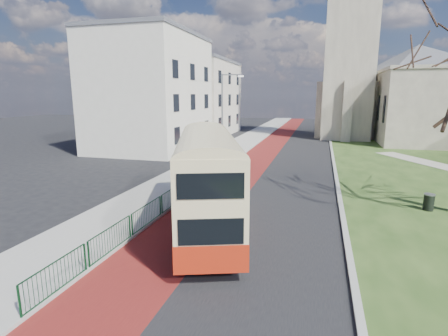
% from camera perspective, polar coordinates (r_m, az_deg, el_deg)
% --- Properties ---
extents(ground, '(160.00, 160.00, 0.00)m').
position_cam_1_polar(ground, '(16.72, -2.23, -9.79)').
color(ground, black).
rests_on(ground, ground).
extents(road_carriageway, '(9.00, 120.00, 0.01)m').
position_cam_1_polar(road_carriageway, '(35.49, 9.97, 1.67)').
color(road_carriageway, black).
rests_on(road_carriageway, ground).
extents(bus_lane, '(3.40, 120.00, 0.01)m').
position_cam_1_polar(bus_lane, '(35.84, 5.67, 1.89)').
color(bus_lane, '#591414').
rests_on(bus_lane, ground).
extents(pavement_west, '(4.00, 120.00, 0.12)m').
position_cam_1_polar(pavement_west, '(36.65, -0.19, 2.26)').
color(pavement_west, gray).
rests_on(pavement_west, ground).
extents(kerb_west, '(0.25, 120.00, 0.13)m').
position_cam_1_polar(kerb_west, '(36.17, 2.86, 2.12)').
color(kerb_west, '#999993').
rests_on(kerb_west, ground).
extents(kerb_east, '(0.25, 80.00, 0.13)m').
position_cam_1_polar(kerb_east, '(37.32, 17.32, 1.90)').
color(kerb_east, '#999993').
rests_on(kerb_east, ground).
extents(pedestrian_railing, '(0.07, 24.00, 1.12)m').
position_cam_1_polar(pedestrian_railing, '(21.08, -6.60, -3.67)').
color(pedestrian_railing, '#0D3B1C').
rests_on(pedestrian_railing, ground).
extents(gothic_church, '(16.38, 18.00, 40.00)m').
position_cam_1_polar(gothic_church, '(53.82, 25.00, 18.23)').
color(gothic_church, gray).
rests_on(gothic_church, ground).
extents(street_block_near, '(10.30, 14.30, 13.00)m').
position_cam_1_polar(street_block_near, '(41.31, -11.81, 12.09)').
color(street_block_near, beige).
rests_on(street_block_near, ground).
extents(street_block_far, '(10.30, 16.30, 11.50)m').
position_cam_1_polar(street_block_far, '(56.03, -4.17, 11.40)').
color(street_block_far, beige).
rests_on(street_block_far, ground).
extents(streetlamp, '(2.13, 0.18, 8.00)m').
position_cam_1_polar(streetlamp, '(34.08, -0.05, 9.21)').
color(streetlamp, gray).
rests_on(streetlamp, pavement_west).
extents(bus, '(5.83, 10.78, 4.42)m').
position_cam_1_polar(bus, '(16.05, -2.78, -1.28)').
color(bus, '#A0220E').
rests_on(bus, ground).
extents(litter_bin, '(0.70, 0.70, 0.91)m').
position_cam_1_polar(litter_bin, '(21.91, 30.44, -4.82)').
color(litter_bin, black).
rests_on(litter_bin, grass_green).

